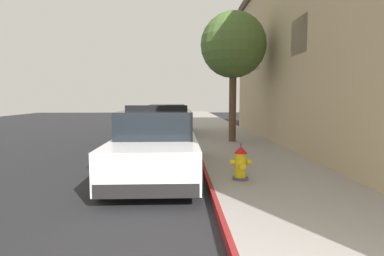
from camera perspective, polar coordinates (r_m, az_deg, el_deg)
The scene contains 7 objects.
ground_plane at distance 12.73m, azimuth -20.04°, elevation -3.76°, with size 29.19×60.00×0.20m, color #232326.
sidewalk_pavement at distance 12.28m, azimuth 7.70°, elevation -2.97°, with size 2.95×60.00×0.16m, color gray.
curb_painted_edge at distance 12.11m, azimuth 0.61°, elevation -3.03°, with size 0.08×60.00×0.16m, color maroon.
police_cruiser at distance 7.64m, azimuth -6.39°, elevation -2.96°, with size 1.94×4.84×1.68m.
parked_car_silver_ahead at distance 15.66m, azimuth -4.38°, elevation 1.29°, with size 1.94×4.84×1.56m.
fire_hydrant at distance 6.66m, azimuth 8.77°, elevation -6.29°, with size 0.44×0.40×0.76m.
street_tree at distance 12.67m, azimuth 7.46°, elevation 14.52°, with size 2.53×2.53×5.01m.
Camera 1 is at (-0.64, -1.96, 1.84)m, focal length 29.54 mm.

